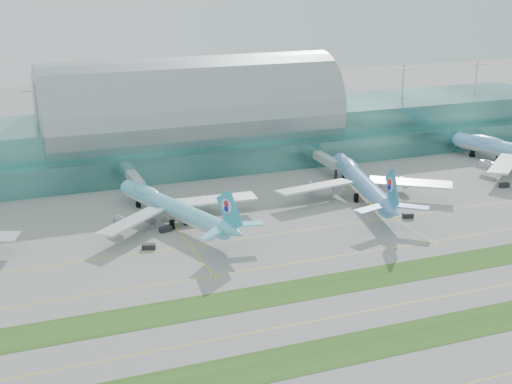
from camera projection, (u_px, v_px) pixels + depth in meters
name	position (u px, v px, depth m)	size (l,w,h in m)	color
ground	(334.00, 288.00, 180.50)	(700.00, 700.00, 0.00)	gray
terminal	(191.00, 128.00, 290.56)	(340.00, 69.10, 36.00)	#3D7A75
grass_strip_near	(392.00, 340.00, 155.61)	(420.00, 12.00, 0.08)	#2D591E
grass_strip_far	(330.00, 285.00, 182.27)	(420.00, 12.00, 0.08)	#2D591E
taxiline_b	(361.00, 312.00, 168.06)	(420.00, 0.35, 0.01)	yellow
taxiline_c	(304.00, 261.00, 196.49)	(420.00, 0.35, 0.01)	yellow
taxiline_d	(274.00, 234.00, 216.04)	(420.00, 0.35, 0.01)	yellow
airliner_b	(172.00, 206.00, 223.55)	(55.39, 64.44, 18.33)	#69CCE7
airliner_c	(361.00, 181.00, 247.91)	(61.62, 70.97, 19.71)	#5F98D2
gse_c	(149.00, 247.00, 204.71)	(3.89, 2.00, 1.56)	black
gse_d	(166.00, 229.00, 218.00)	(3.80, 1.84, 1.64)	black
gse_e	(372.00, 206.00, 239.31)	(2.90, 1.68, 1.53)	orange
gse_f	(408.00, 215.00, 229.71)	(3.40, 1.98, 1.69)	black
gse_g	(504.00, 185.00, 260.86)	(3.62, 1.66, 1.70)	black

